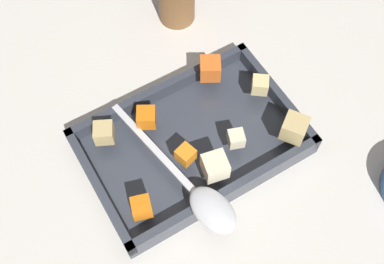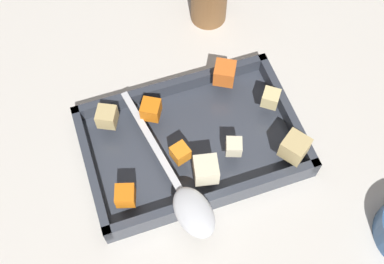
# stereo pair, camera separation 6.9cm
# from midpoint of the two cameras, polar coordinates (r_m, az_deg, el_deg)

# --- Properties ---
(ground_plane) EXTENTS (4.00, 4.00, 0.00)m
(ground_plane) POSITION_cam_midpoint_polar(r_m,az_deg,el_deg) (0.73, 2.55, -3.39)
(ground_plane) COLOR beige
(baking_dish) EXTENTS (0.32, 0.21, 0.04)m
(baking_dish) POSITION_cam_midpoint_polar(r_m,az_deg,el_deg) (0.73, 2.72, -1.67)
(baking_dish) COLOR #333842
(baking_dish) RESTS_ON ground_plane
(carrot_chunk_center) EXTENTS (0.03, 0.03, 0.02)m
(carrot_chunk_center) POSITION_cam_midpoint_polar(r_m,az_deg,el_deg) (0.68, 1.54, -2.76)
(carrot_chunk_center) COLOR orange
(carrot_chunk_center) RESTS_ON baking_dish
(carrot_chunk_far_left) EXTENTS (0.04, 0.04, 0.03)m
(carrot_chunk_far_left) POSITION_cam_midpoint_polar(r_m,az_deg,el_deg) (0.71, -2.09, 2.40)
(carrot_chunk_far_left) COLOR orange
(carrot_chunk_far_left) RESTS_ON baking_dish
(carrot_chunk_corner_ne) EXTENTS (0.03, 0.03, 0.03)m
(carrot_chunk_corner_ne) POSITION_cam_midpoint_polar(r_m,az_deg,el_deg) (0.65, -4.85, -7.77)
(carrot_chunk_corner_ne) COLOR orange
(carrot_chunk_corner_ne) RESTS_ON baking_dish
(carrot_chunk_rim_edge) EXTENTS (0.04, 0.04, 0.03)m
(carrot_chunk_rim_edge) POSITION_cam_midpoint_polar(r_m,az_deg,el_deg) (0.74, 6.54, 6.69)
(carrot_chunk_rim_edge) COLOR orange
(carrot_chunk_rim_edge) RESTS_ON baking_dish
(potato_chunk_near_right) EXTENTS (0.04, 0.04, 0.03)m
(potato_chunk_near_right) POSITION_cam_midpoint_polar(r_m,az_deg,el_deg) (0.66, 4.65, -4.75)
(potato_chunk_near_right) COLOR beige
(potato_chunk_near_right) RESTS_ON baking_dish
(potato_chunk_mid_left) EXTENTS (0.03, 0.03, 0.02)m
(potato_chunk_mid_left) POSITION_cam_midpoint_polar(r_m,az_deg,el_deg) (0.73, 11.93, 3.69)
(potato_chunk_mid_left) COLOR #E0CC89
(potato_chunk_mid_left) RESTS_ON baking_dish
(potato_chunk_corner_se) EXTENTS (0.05, 0.05, 0.03)m
(potato_chunk_corner_se) POSITION_cam_midpoint_polar(r_m,az_deg,el_deg) (0.70, 14.81, -2.02)
(potato_chunk_corner_se) COLOR tan
(potato_chunk_corner_se) RESTS_ON baking_dish
(potato_chunk_heap_side) EXTENTS (0.04, 0.04, 0.03)m
(potato_chunk_heap_side) POSITION_cam_midpoint_polar(r_m,az_deg,el_deg) (0.71, -7.25, 1.53)
(potato_chunk_heap_side) COLOR tan
(potato_chunk_heap_side) RESTS_ON baking_dish
(potato_chunk_mid_right) EXTENTS (0.03, 0.03, 0.02)m
(potato_chunk_mid_right) POSITION_cam_midpoint_polar(r_m,az_deg,el_deg) (0.69, 7.83, -1.98)
(potato_chunk_mid_right) COLOR beige
(potato_chunk_mid_right) RESTS_ON baking_dish
(serving_spoon) EXTENTS (0.07, 0.26, 0.02)m
(serving_spoon) POSITION_cam_midpoint_polar(r_m,az_deg,el_deg) (0.65, 2.69, -8.71)
(serving_spoon) COLOR silver
(serving_spoon) RESTS_ON baking_dish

